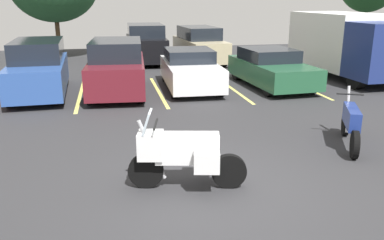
{
  "coord_description": "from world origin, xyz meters",
  "views": [
    {
      "loc": [
        -1.66,
        -6.61,
        3.32
      ],
      "look_at": [
        -0.03,
        1.42,
        0.86
      ],
      "focal_mm": 38.3,
      "sensor_mm": 36.0,
      "label": 1
    }
  ],
  "objects_px": {
    "car_maroon": "(117,67)",
    "box_truck": "(348,43)",
    "motorcycle_second": "(351,123)",
    "car_blue": "(39,68)",
    "motorcycle_touring": "(182,153)",
    "car_far_black": "(146,44)",
    "car_green": "(271,68)",
    "car_far_champagne": "(200,45)",
    "car_white": "(190,70)"
  },
  "relations": [
    {
      "from": "car_blue",
      "to": "car_white",
      "type": "relative_size",
      "value": 1.09
    },
    {
      "from": "car_green",
      "to": "car_far_champagne",
      "type": "relative_size",
      "value": 0.96
    },
    {
      "from": "car_green",
      "to": "car_far_black",
      "type": "bearing_deg",
      "value": 121.35
    },
    {
      "from": "car_blue",
      "to": "car_maroon",
      "type": "bearing_deg",
      "value": -7.39
    },
    {
      "from": "car_far_black",
      "to": "car_blue",
      "type": "bearing_deg",
      "value": -123.68
    },
    {
      "from": "car_maroon",
      "to": "box_truck",
      "type": "height_order",
      "value": "box_truck"
    },
    {
      "from": "motorcycle_second",
      "to": "car_green",
      "type": "relative_size",
      "value": 0.44
    },
    {
      "from": "motorcycle_touring",
      "to": "car_far_black",
      "type": "xyz_separation_m",
      "value": [
        0.77,
        14.94,
        0.32
      ]
    },
    {
      "from": "car_white",
      "to": "car_far_black",
      "type": "relative_size",
      "value": 1.02
    },
    {
      "from": "motorcycle_touring",
      "to": "car_far_black",
      "type": "height_order",
      "value": "car_far_black"
    },
    {
      "from": "car_blue",
      "to": "motorcycle_touring",
      "type": "bearing_deg",
      "value": -66.65
    },
    {
      "from": "car_blue",
      "to": "car_maroon",
      "type": "relative_size",
      "value": 1.05
    },
    {
      "from": "car_white",
      "to": "car_green",
      "type": "distance_m",
      "value": 3.15
    },
    {
      "from": "car_far_black",
      "to": "car_far_champagne",
      "type": "relative_size",
      "value": 0.9
    },
    {
      "from": "motorcycle_second",
      "to": "car_white",
      "type": "distance_m",
      "value": 7.32
    },
    {
      "from": "car_green",
      "to": "box_truck",
      "type": "height_order",
      "value": "box_truck"
    },
    {
      "from": "car_white",
      "to": "motorcycle_touring",
      "type": "bearing_deg",
      "value": -102.2
    },
    {
      "from": "motorcycle_touring",
      "to": "motorcycle_second",
      "type": "height_order",
      "value": "motorcycle_touring"
    },
    {
      "from": "car_far_black",
      "to": "box_truck",
      "type": "distance_m",
      "value": 9.91
    },
    {
      "from": "car_maroon",
      "to": "car_green",
      "type": "relative_size",
      "value": 0.98
    },
    {
      "from": "car_green",
      "to": "car_far_champagne",
      "type": "height_order",
      "value": "car_far_champagne"
    },
    {
      "from": "motorcycle_touring",
      "to": "car_maroon",
      "type": "relative_size",
      "value": 0.47
    },
    {
      "from": "car_white",
      "to": "car_far_black",
      "type": "distance_m",
      "value": 6.72
    },
    {
      "from": "car_blue",
      "to": "car_white",
      "type": "bearing_deg",
      "value": -0.64
    },
    {
      "from": "car_maroon",
      "to": "car_far_champagne",
      "type": "bearing_deg",
      "value": 55.78
    },
    {
      "from": "motorcycle_touring",
      "to": "car_white",
      "type": "distance_m",
      "value": 8.5
    },
    {
      "from": "car_blue",
      "to": "box_truck",
      "type": "height_order",
      "value": "box_truck"
    },
    {
      "from": "motorcycle_touring",
      "to": "car_white",
      "type": "height_order",
      "value": "car_white"
    },
    {
      "from": "car_far_champagne",
      "to": "box_truck",
      "type": "bearing_deg",
      "value": -45.4
    },
    {
      "from": "car_maroon",
      "to": "car_white",
      "type": "bearing_deg",
      "value": 6.09
    },
    {
      "from": "box_truck",
      "to": "car_maroon",
      "type": "bearing_deg",
      "value": -172.96
    },
    {
      "from": "motorcycle_second",
      "to": "car_far_black",
      "type": "relative_size",
      "value": 0.47
    },
    {
      "from": "car_green",
      "to": "car_white",
      "type": "bearing_deg",
      "value": 176.0
    },
    {
      "from": "box_truck",
      "to": "car_far_champagne",
      "type": "bearing_deg",
      "value": 134.6
    },
    {
      "from": "car_blue",
      "to": "car_green",
      "type": "distance_m",
      "value": 8.56
    },
    {
      "from": "car_maroon",
      "to": "car_far_champagne",
      "type": "relative_size",
      "value": 0.94
    },
    {
      "from": "car_green",
      "to": "car_far_black",
      "type": "relative_size",
      "value": 1.07
    },
    {
      "from": "car_blue",
      "to": "car_green",
      "type": "relative_size",
      "value": 1.04
    },
    {
      "from": "motorcycle_second",
      "to": "box_truck",
      "type": "xyz_separation_m",
      "value": [
        4.66,
        7.83,
        0.91
      ]
    },
    {
      "from": "motorcycle_second",
      "to": "car_blue",
      "type": "distance_m",
      "value": 10.47
    },
    {
      "from": "car_blue",
      "to": "car_far_champagne",
      "type": "height_order",
      "value": "car_blue"
    },
    {
      "from": "motorcycle_touring",
      "to": "car_far_champagne",
      "type": "xyz_separation_m",
      "value": [
        3.56,
        14.6,
        0.24
      ]
    },
    {
      "from": "motorcycle_touring",
      "to": "box_truck",
      "type": "height_order",
      "value": "box_truck"
    },
    {
      "from": "car_white",
      "to": "car_green",
      "type": "relative_size",
      "value": 0.95
    },
    {
      "from": "car_blue",
      "to": "car_white",
      "type": "distance_m",
      "value": 5.41
    },
    {
      "from": "motorcycle_second",
      "to": "car_blue",
      "type": "xyz_separation_m",
      "value": [
        -7.8,
        6.98,
        0.38
      ]
    },
    {
      "from": "motorcycle_second",
      "to": "car_maroon",
      "type": "height_order",
      "value": "car_maroon"
    },
    {
      "from": "car_blue",
      "to": "car_green",
      "type": "xyz_separation_m",
      "value": [
        8.55,
        -0.28,
        -0.23
      ]
    },
    {
      "from": "motorcycle_second",
      "to": "car_maroon",
      "type": "bearing_deg",
      "value": 127.63
    },
    {
      "from": "car_white",
      "to": "box_truck",
      "type": "height_order",
      "value": "box_truck"
    }
  ]
}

